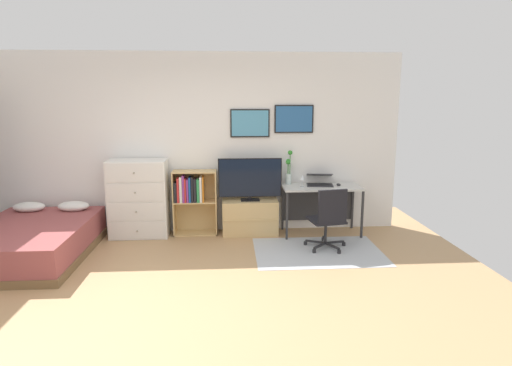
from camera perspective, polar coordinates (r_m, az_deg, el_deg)
ground_plane at (r=4.56m, az=-9.27°, el=-15.26°), size 7.20×7.20×0.00m
wall_back_with_posters at (r=6.54m, az=-7.53°, el=5.26°), size 6.12×0.09×2.70m
area_rug at (r=5.87m, az=8.29°, el=-9.03°), size 1.70×1.20×0.01m
bed at (r=6.28m, az=-27.86°, el=-6.80°), size 1.43×1.99×0.56m
dresser at (r=6.52m, az=-15.40°, el=-2.03°), size 0.85×0.46×1.15m
bookshelf at (r=6.46m, az=-8.47°, el=-1.74°), size 0.65×0.30×0.97m
tv_stand at (r=6.49m, az=-0.80°, el=-4.54°), size 0.83×0.41×0.52m
television at (r=6.33m, az=-0.80°, el=0.49°), size 0.94×0.16×0.64m
desk at (r=6.54m, az=8.61°, el=-1.48°), size 1.17×0.56×0.74m
office_chair at (r=5.82m, az=9.69°, el=-4.54°), size 0.58×0.57×0.86m
laptop at (r=6.55m, az=8.50°, el=0.38°), size 0.45×0.47×0.17m
computer_mouse at (r=6.51m, az=10.97°, el=-0.21°), size 0.06×0.10×0.03m
bamboo_vase at (r=6.49m, az=4.37°, el=1.75°), size 0.10×0.10×0.52m
wine_glass at (r=6.31m, az=6.20°, el=0.66°), size 0.07×0.07×0.18m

